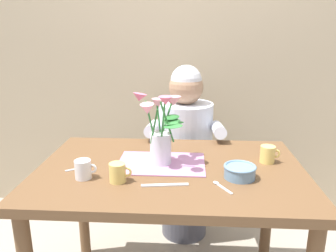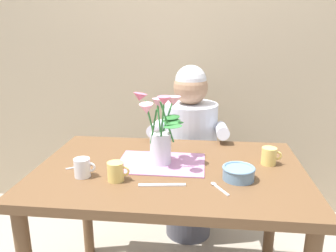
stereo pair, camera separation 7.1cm
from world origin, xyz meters
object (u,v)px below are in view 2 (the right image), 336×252
object	(u,v)px
coffee_cup	(83,168)
ceramic_mug	(269,156)
seated_person	(189,155)
ceramic_bowl	(239,172)
tea_cup	(116,172)
dinner_knife	(162,185)
flower_vase	(161,129)

from	to	relation	value
coffee_cup	ceramic_mug	distance (m)	0.84
seated_person	ceramic_bowl	xyz separation A→B (m)	(0.23, -0.71, 0.21)
seated_person	tea_cup	xyz separation A→B (m)	(-0.27, -0.78, 0.22)
ceramic_mug	tea_cup	distance (m)	0.70
seated_person	coffee_cup	size ratio (longest dim) A/B	12.20
tea_cup	coffee_cup	bearing A→B (deg)	171.12
ceramic_bowl	dinner_knife	bearing A→B (deg)	-163.26
seated_person	tea_cup	world-z (taller)	seated_person
seated_person	coffee_cup	bearing A→B (deg)	-121.89
flower_vase	ceramic_mug	distance (m)	0.51
ceramic_bowl	ceramic_mug	size ratio (longest dim) A/B	1.46
ceramic_bowl	ceramic_mug	distance (m)	0.24
tea_cup	seated_person	bearing A→B (deg)	71.08
ceramic_bowl	dinner_knife	size ratio (longest dim) A/B	0.72
ceramic_bowl	coffee_cup	distance (m)	0.65
ceramic_bowl	coffee_cup	xyz separation A→B (m)	(-0.65, -0.04, 0.01)
dinner_knife	coffee_cup	xyz separation A→B (m)	(-0.34, 0.05, 0.04)
flower_vase	ceramic_bowl	world-z (taller)	flower_vase
dinner_knife	coffee_cup	world-z (taller)	coffee_cup
tea_cup	ceramic_mug	bearing A→B (deg)	20.68
ceramic_bowl	ceramic_mug	world-z (taller)	ceramic_mug
ceramic_bowl	coffee_cup	size ratio (longest dim) A/B	1.46
ceramic_bowl	dinner_knife	distance (m)	0.32
flower_vase	ceramic_bowl	xyz separation A→B (m)	(0.34, -0.13, -0.14)
dinner_knife	ceramic_mug	world-z (taller)	ceramic_mug
ceramic_mug	seated_person	bearing A→B (deg)	126.37
dinner_knife	seated_person	bearing A→B (deg)	77.38
coffee_cup	ceramic_mug	bearing A→B (deg)	15.53
seated_person	ceramic_bowl	world-z (taller)	seated_person
dinner_knife	ceramic_mug	xyz separation A→B (m)	(0.46, 0.27, 0.04)
seated_person	flower_vase	size ratio (longest dim) A/B	3.35
flower_vase	ceramic_bowl	bearing A→B (deg)	-21.47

